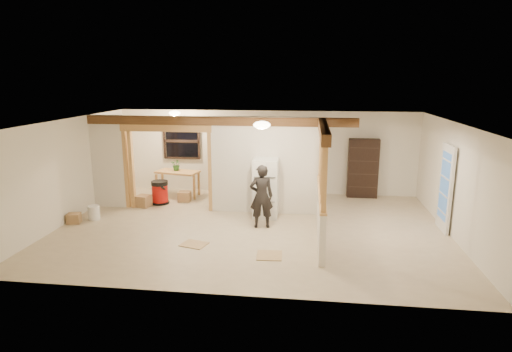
# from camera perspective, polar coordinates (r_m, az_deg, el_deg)

# --- Properties ---
(floor) EXTENTS (9.00, 6.50, 0.01)m
(floor) POSITION_cam_1_polar(r_m,az_deg,el_deg) (10.19, -0.63, -6.88)
(floor) COLOR #C4B291
(floor) RESTS_ON ground
(ceiling) EXTENTS (9.00, 6.50, 0.01)m
(ceiling) POSITION_cam_1_polar(r_m,az_deg,el_deg) (9.63, -0.66, 7.28)
(ceiling) COLOR white
(wall_back) EXTENTS (9.00, 0.01, 2.50)m
(wall_back) POSITION_cam_1_polar(r_m,az_deg,el_deg) (13.00, 1.31, 3.21)
(wall_back) COLOR silver
(wall_back) RESTS_ON floor
(wall_front) EXTENTS (9.00, 0.01, 2.50)m
(wall_front) POSITION_cam_1_polar(r_m,az_deg,el_deg) (6.75, -4.42, -6.14)
(wall_front) COLOR silver
(wall_front) RESTS_ON floor
(wall_left) EXTENTS (0.01, 6.50, 2.50)m
(wall_left) POSITION_cam_1_polar(r_m,az_deg,el_deg) (11.34, -23.79, 0.65)
(wall_left) COLOR silver
(wall_left) RESTS_ON floor
(wall_right) EXTENTS (0.01, 6.50, 2.50)m
(wall_right) POSITION_cam_1_polar(r_m,az_deg,el_deg) (10.25, 25.13, -0.69)
(wall_right) COLOR silver
(wall_right) RESTS_ON floor
(partition_left_stub) EXTENTS (0.90, 0.12, 2.50)m
(partition_left_stub) POSITION_cam_1_polar(r_m,az_deg,el_deg) (12.16, -19.11, 1.81)
(partition_left_stub) COLOR silver
(partition_left_stub) RESTS_ON floor
(partition_center) EXTENTS (2.80, 0.12, 2.50)m
(partition_center) POSITION_cam_1_polar(r_m,az_deg,el_deg) (10.97, 1.24, 1.38)
(partition_center) COLOR silver
(partition_center) RESTS_ON floor
(doorway_frame) EXTENTS (2.46, 0.14, 2.20)m
(doorway_frame) POSITION_cam_1_polar(r_m,az_deg,el_deg) (11.56, -11.69, 0.95)
(doorway_frame) COLOR tan
(doorway_frame) RESTS_ON floor
(header_beam_back) EXTENTS (7.00, 0.18, 0.22)m
(header_beam_back) POSITION_cam_1_polar(r_m,az_deg,el_deg) (10.99, -5.01, 7.31)
(header_beam_back) COLOR brown
(header_beam_back) RESTS_ON ceiling
(header_beam_right) EXTENTS (0.18, 3.30, 0.22)m
(header_beam_right) POSITION_cam_1_polar(r_m,az_deg,el_deg) (9.16, 9.01, 6.08)
(header_beam_right) COLOR brown
(header_beam_right) RESTS_ON ceiling
(pony_wall) EXTENTS (0.12, 3.20, 1.00)m
(pony_wall) POSITION_cam_1_polar(r_m,az_deg,el_deg) (9.56, 8.61, -5.17)
(pony_wall) COLOR silver
(pony_wall) RESTS_ON floor
(stud_partition) EXTENTS (0.14, 3.20, 1.32)m
(stud_partition) POSITION_cam_1_polar(r_m,az_deg,el_deg) (9.27, 8.86, 1.66)
(stud_partition) COLOR tan
(stud_partition) RESTS_ON pony_wall
(window_back) EXTENTS (1.12, 0.10, 1.10)m
(window_back) POSITION_cam_1_polar(r_m,az_deg,el_deg) (13.39, -9.90, 4.60)
(window_back) COLOR black
(window_back) RESTS_ON wall_back
(french_door) EXTENTS (0.12, 0.86, 2.00)m
(french_door) POSITION_cam_1_polar(r_m,az_deg,el_deg) (10.66, 23.95, -1.48)
(french_door) COLOR white
(french_door) RESTS_ON floor
(ceiling_dome_main) EXTENTS (0.36, 0.36, 0.16)m
(ceiling_dome_main) POSITION_cam_1_polar(r_m,az_deg,el_deg) (9.10, 0.79, 6.82)
(ceiling_dome_main) COLOR #FFEABF
(ceiling_dome_main) RESTS_ON ceiling
(ceiling_dome_util) EXTENTS (0.32, 0.32, 0.14)m
(ceiling_dome_util) POSITION_cam_1_polar(r_m,az_deg,el_deg) (12.43, -10.79, 8.25)
(ceiling_dome_util) COLOR #FFEABF
(ceiling_dome_util) RESTS_ON ceiling
(hanging_bulb) EXTENTS (0.07, 0.07, 0.07)m
(hanging_bulb) POSITION_cam_1_polar(r_m,az_deg,el_deg) (11.65, -9.43, 6.52)
(hanging_bulb) COLOR #FFD88C
(hanging_bulb) RESTS_ON ceiling
(refrigerator) EXTENTS (0.61, 0.60, 1.49)m
(refrigerator) POSITION_cam_1_polar(r_m,az_deg,el_deg) (10.74, 1.30, -1.64)
(refrigerator) COLOR white
(refrigerator) RESTS_ON floor
(woman) EXTENTS (0.61, 0.47, 1.51)m
(woman) POSITION_cam_1_polar(r_m,az_deg,el_deg) (9.97, 0.73, -2.73)
(woman) COLOR #262324
(woman) RESTS_ON floor
(work_table) EXTENTS (1.33, 0.86, 0.77)m
(work_table) POSITION_cam_1_polar(r_m,az_deg,el_deg) (12.88, -10.35, -1.02)
(work_table) COLOR tan
(work_table) RESTS_ON floor
(potted_plant) EXTENTS (0.38, 0.35, 0.34)m
(potted_plant) POSITION_cam_1_polar(r_m,az_deg,el_deg) (12.83, -10.54, 1.48)
(potted_plant) COLOR #2B5E24
(potted_plant) RESTS_ON work_table
(shop_vac) EXTENTS (0.57, 0.57, 0.66)m
(shop_vac) POSITION_cam_1_polar(r_m,az_deg,el_deg) (12.26, -12.68, -2.12)
(shop_vac) COLOR #AA0F0A
(shop_vac) RESTS_ON floor
(bookshelf) EXTENTS (0.87, 0.29, 1.73)m
(bookshelf) POSITION_cam_1_polar(r_m,az_deg,el_deg) (12.89, 14.07, 1.00)
(bookshelf) COLOR black
(bookshelf) RESTS_ON floor
(bucket) EXTENTS (0.37, 0.37, 0.36)m
(bucket) POSITION_cam_1_polar(r_m,az_deg,el_deg) (11.42, -20.79, -4.58)
(bucket) COLOR white
(bucket) RESTS_ON floor
(box_util_a) EXTENTS (0.35, 0.30, 0.29)m
(box_util_a) POSITION_cam_1_polar(r_m,az_deg,el_deg) (12.38, -9.51, -2.72)
(box_util_a) COLOR #A27A4E
(box_util_a) RESTS_ON floor
(box_util_b) EXTENTS (0.41, 0.41, 0.32)m
(box_util_b) POSITION_cam_1_polar(r_m,az_deg,el_deg) (12.13, -14.76, -3.24)
(box_util_b) COLOR #A27A4E
(box_util_b) RESTS_ON floor
(box_front) EXTENTS (0.34, 0.30, 0.24)m
(box_front) POSITION_cam_1_polar(r_m,az_deg,el_deg) (11.33, -23.10, -5.21)
(box_front) COLOR #A27A4E
(box_front) RESTS_ON floor
(floor_panel_near) EXTENTS (0.52, 0.52, 0.02)m
(floor_panel_near) POSITION_cam_1_polar(r_m,az_deg,el_deg) (8.64, 1.79, -10.53)
(floor_panel_near) COLOR tan
(floor_panel_near) RESTS_ON floor
(floor_panel_far) EXTENTS (0.62, 0.55, 0.02)m
(floor_panel_far) POSITION_cam_1_polar(r_m,az_deg,el_deg) (9.27, -8.25, -9.00)
(floor_panel_far) COLOR tan
(floor_panel_far) RESTS_ON floor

